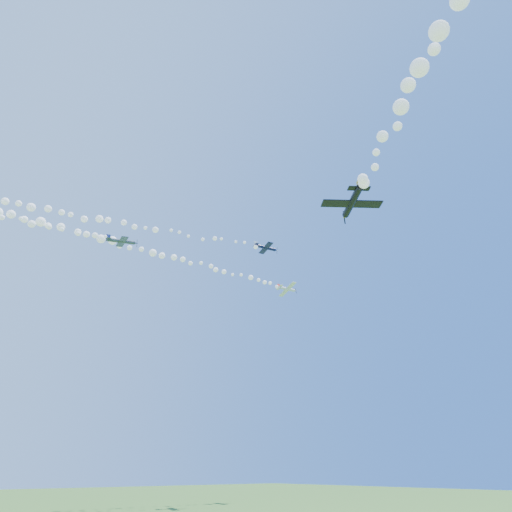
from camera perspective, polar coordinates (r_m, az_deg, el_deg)
plane_white at (r=110.77m, az=4.19°, el=-4.41°), size 6.15×6.18×2.12m
smoke_trail_white at (r=92.90m, az=-14.88°, el=0.85°), size 74.39×8.06×2.67m
plane_navy at (r=100.13m, az=1.31°, el=1.12°), size 6.01×6.38×2.24m
smoke_trail_navy at (r=95.20m, az=-24.07°, el=5.15°), size 78.83×29.81×2.45m
plane_grey at (r=86.98m, az=-17.45°, el=1.89°), size 6.13×6.48×1.76m
plane_black at (r=58.72m, az=12.64°, el=6.93°), size 7.58×7.16×2.35m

